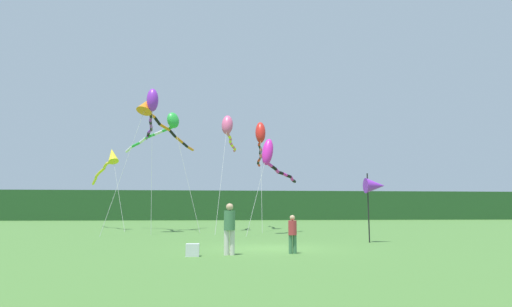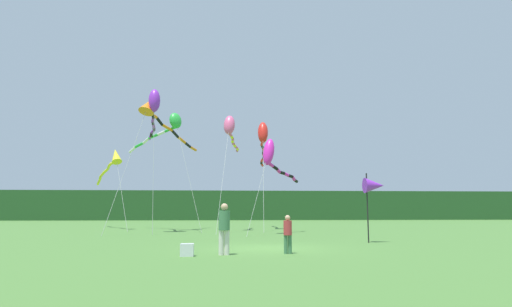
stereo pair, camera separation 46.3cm
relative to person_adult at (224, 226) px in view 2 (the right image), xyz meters
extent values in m
plane|color=#477533|center=(1.66, 2.34, -0.94)|extent=(120.00, 120.00, 0.00)
cube|color=#234C23|center=(1.66, 47.34, 1.15)|extent=(108.00, 2.89, 4.18)
cylinder|color=silver|center=(-0.09, 0.00, -0.53)|extent=(0.17, 0.17, 0.80)
cylinder|color=silver|center=(0.09, 0.00, -0.53)|extent=(0.17, 0.17, 0.80)
cylinder|color=#3F724C|center=(0.00, 0.00, 0.19)|extent=(0.37, 0.37, 0.64)
sphere|color=tan|center=(0.00, 0.00, 0.62)|extent=(0.23, 0.23, 0.23)
cylinder|color=#3F724C|center=(2.07, 0.28, -0.63)|extent=(0.13, 0.13, 0.62)
cylinder|color=#3F724C|center=(2.21, 0.28, -0.63)|extent=(0.13, 0.13, 0.62)
cylinder|color=#B23338|center=(2.14, 0.28, -0.08)|extent=(0.28, 0.28, 0.49)
sphere|color=tan|center=(2.14, 0.28, 0.26)|extent=(0.18, 0.18, 0.18)
cube|color=silver|center=(-1.17, -0.24, -0.74)|extent=(0.42, 0.35, 0.39)
cylinder|color=black|center=(6.44, 4.69, 0.62)|extent=(0.06, 0.06, 3.12)
cone|color=purple|center=(6.79, 4.69, 1.62)|extent=(0.90, 0.70, 0.70)
cylinder|color=#B2B2B2|center=(-5.97, 11.85, 3.19)|extent=(1.74, 3.24, 8.26)
cone|color=orange|center=(-5.12, 13.46, 7.32)|extent=(1.54, 1.65, 1.27)
cylinder|color=orange|center=(-4.91, 13.91, 6.85)|extent=(0.61, 1.02, 0.38)
cylinder|color=black|center=(-4.58, 14.85, 6.61)|extent=(0.45, 1.07, 0.49)
cylinder|color=orange|center=(-4.16, 15.74, 6.34)|extent=(0.78, 0.96, 0.44)
cylinder|color=black|center=(-3.70, 16.61, 6.06)|extent=(0.54, 1.06, 0.50)
cylinder|color=orange|center=(-3.32, 17.53, 5.76)|extent=(0.64, 1.03, 0.47)
cylinder|color=black|center=(-2.94, 18.45, 5.53)|extent=(0.52, 1.05, 0.38)
cylinder|color=orange|center=(-2.58, 19.38, 5.37)|extent=(0.59, 1.02, 0.33)
cylinder|color=#B2B2B2|center=(1.94, 10.37, 1.57)|extent=(1.49, 2.22, 5.01)
ellipsoid|color=#E026B2|center=(2.67, 11.47, 4.07)|extent=(1.18, 1.31, 1.86)
cylinder|color=#E026B2|center=(2.81, 11.66, 3.30)|extent=(0.47, 0.54, 0.32)
cylinder|color=black|center=(3.11, 12.03, 3.15)|extent=(0.51, 0.53, 0.35)
cylinder|color=#E026B2|center=(3.37, 12.42, 3.00)|extent=(0.41, 0.57, 0.34)
cylinder|color=black|center=(3.65, 12.79, 2.90)|extent=(0.50, 0.49, 0.26)
cylinder|color=#E026B2|center=(3.98, 13.13, 2.82)|extent=(0.48, 0.52, 0.29)
cylinder|color=black|center=(4.30, 13.48, 2.74)|extent=(0.50, 0.49, 0.26)
cylinder|color=#E026B2|center=(4.57, 13.86, 2.63)|extent=(0.41, 0.58, 0.36)
cylinder|color=black|center=(4.79, 14.28, 2.49)|extent=(0.43, 0.55, 0.29)
cylinder|color=#B2B2B2|center=(2.68, 15.25, 2.71)|extent=(0.34, 4.07, 7.30)
ellipsoid|color=red|center=(2.83, 17.28, 6.36)|extent=(0.87, 1.37, 1.91)
cylinder|color=red|center=(2.81, 17.60, 5.58)|extent=(0.25, 0.70, 0.35)
cylinder|color=black|center=(2.86, 18.22, 5.45)|extent=(0.35, 0.70, 0.31)
cylinder|color=red|center=(3.00, 18.85, 5.35)|extent=(0.32, 0.69, 0.28)
cylinder|color=black|center=(3.07, 19.48, 5.20)|extent=(0.22, 0.71, 0.40)
cylinder|color=red|center=(3.14, 20.11, 5.00)|extent=(0.33, 0.72, 0.38)
cylinder|color=black|center=(3.20, 20.74, 4.87)|extent=(0.21, 0.66, 0.28)
cylinder|color=red|center=(3.16, 21.37, 4.76)|extent=(0.29, 0.70, 0.34)
cylinder|color=black|center=(3.13, 22.01, 4.61)|extent=(0.23, 0.69, 0.34)
cylinder|color=red|center=(3.23, 22.63, 4.48)|extent=(0.37, 0.70, 0.32)
cylinder|color=#B2B2B2|center=(-2.53, 14.67, 2.98)|extent=(2.18, 2.58, 7.83)
ellipsoid|color=green|center=(-3.60, 15.95, 6.89)|extent=(1.31, 1.31, 1.31)
cylinder|color=green|center=(-3.99, 16.23, 6.31)|extent=(0.93, 0.76, 0.40)
cylinder|color=white|center=(-4.69, 16.88, 6.15)|extent=(0.80, 0.88, 0.31)
cylinder|color=green|center=(-5.39, 17.53, 6.01)|extent=(0.92, 0.76, 0.38)
cylinder|color=white|center=(-6.05, 18.22, 5.79)|extent=(0.74, 0.95, 0.44)
cylinder|color=green|center=(-6.69, 18.93, 5.56)|extent=(0.89, 0.81, 0.43)
cylinder|color=white|center=(-7.35, 19.62, 5.28)|extent=(0.79, 0.93, 0.51)
cylinder|color=#B2B2B2|center=(-4.45, 12.31, 3.34)|extent=(0.46, 1.73, 8.56)
ellipsoid|color=purple|center=(-4.67, 13.17, 7.62)|extent=(0.97, 1.17, 1.65)
cylinder|color=purple|center=(-4.77, 13.43, 6.93)|extent=(0.41, 0.63, 0.32)
cylinder|color=black|center=(-4.88, 13.97, 6.80)|extent=(0.21, 0.62, 0.35)
cylinder|color=purple|center=(-4.95, 14.52, 6.65)|extent=(0.34, 0.64, 0.34)
cylinder|color=black|center=(-5.05, 15.07, 6.54)|extent=(0.26, 0.60, 0.26)
cylinder|color=purple|center=(-5.10, 15.63, 6.45)|extent=(0.24, 0.62, 0.33)
cylinder|color=black|center=(-5.15, 16.19, 6.33)|extent=(0.28, 0.62, 0.30)
cylinder|color=purple|center=(-5.32, 16.71, 6.23)|extent=(0.45, 0.62, 0.29)
cylinder|color=black|center=(-5.51, 17.23, 6.11)|extent=(0.35, 0.64, 0.35)
cylinder|color=purple|center=(-5.69, 17.76, 5.95)|extent=(0.42, 0.65, 0.36)
cylinder|color=#B2B2B2|center=(-0.12, 13.21, 2.79)|extent=(0.78, 4.35, 7.45)
ellipsoid|color=#E5598C|center=(0.26, 15.37, 6.51)|extent=(0.99, 1.30, 1.65)
cylinder|color=#E5598C|center=(0.32, 15.56, 5.87)|extent=(0.32, 0.48, 0.27)
cylinder|color=yellow|center=(0.44, 15.94, 5.78)|extent=(0.31, 0.49, 0.31)
cylinder|color=#E5598C|center=(0.52, 16.33, 5.69)|extent=(0.26, 0.45, 0.26)
cylinder|color=yellow|center=(0.53, 16.72, 5.60)|extent=(0.23, 0.47, 0.31)
cylinder|color=#E5598C|center=(0.57, 17.11, 5.49)|extent=(0.31, 0.48, 0.29)
cylinder|color=yellow|center=(0.67, 17.50, 5.40)|extent=(0.31, 0.48, 0.29)
cylinder|color=#E5598C|center=(0.79, 17.88, 5.32)|extent=(0.33, 0.47, 0.26)
cylinder|color=yellow|center=(0.90, 18.26, 5.25)|extent=(0.30, 0.47, 0.27)
cylinder|color=#E5598C|center=(0.94, 18.65, 5.18)|extent=(0.23, 0.44, 0.27)
cylinder|color=#B2B2B2|center=(-7.38, 16.66, 1.82)|extent=(1.73, 2.83, 5.53)
cone|color=yellow|center=(-8.23, 18.07, 4.58)|extent=(1.30, 1.47, 1.39)
cylinder|color=yellow|center=(-8.50, 18.39, 4.07)|extent=(0.70, 0.78, 0.30)
cylinder|color=yellow|center=(-8.94, 19.08, 3.96)|extent=(0.54, 0.86, 0.31)
cylinder|color=yellow|center=(-9.25, 19.86, 3.84)|extent=(0.47, 0.88, 0.34)
cylinder|color=yellow|center=(-9.63, 20.58, 3.65)|extent=(0.69, 0.83, 0.43)
cylinder|color=yellow|center=(-10.10, 21.27, 3.40)|extent=(0.65, 0.86, 0.45)
cylinder|color=yellow|center=(-10.46, 22.01, 3.18)|extent=(0.46, 0.89, 0.37)
cylinder|color=yellow|center=(-10.74, 22.80, 3.03)|extent=(0.50, 0.88, 0.32)
cylinder|color=yellow|center=(-11.05, 23.57, 2.87)|extent=(0.52, 0.89, 0.39)
camera|label=1|loc=(-0.44, -13.97, 0.53)|focal=29.47mm
camera|label=2|loc=(0.02, -14.01, 0.53)|focal=29.47mm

